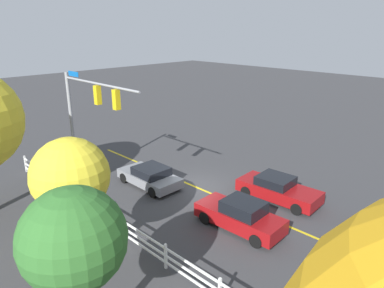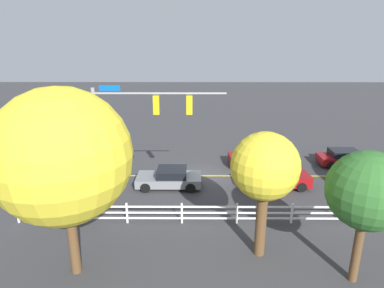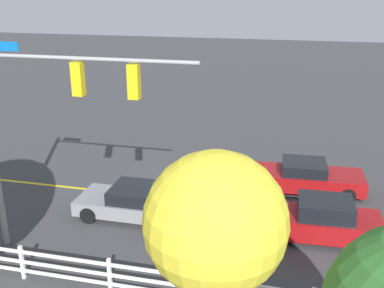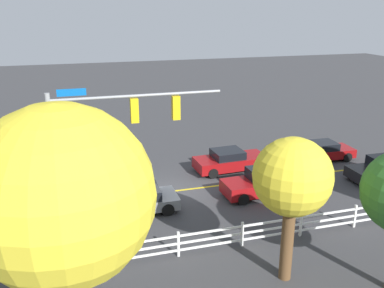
{
  "view_description": "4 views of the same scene",
  "coord_description": "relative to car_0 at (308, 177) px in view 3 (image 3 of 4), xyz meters",
  "views": [
    {
      "loc": [
        -13.89,
        14.36,
        9.47
      ],
      "look_at": [
        0.18,
        0.27,
        2.85
      ],
      "focal_mm": 33.39,
      "sensor_mm": 36.0,
      "label": 1
    },
    {
      "loc": [
        0.72,
        21.54,
        9.08
      ],
      "look_at": [
        0.82,
        1.45,
        2.85
      ],
      "focal_mm": 30.22,
      "sensor_mm": 36.0,
      "label": 2
    },
    {
      "loc": [
        -3.61,
        16.73,
        8.65
      ],
      "look_at": [
        0.16,
        0.91,
        2.88
      ],
      "focal_mm": 42.26,
      "sensor_mm": 36.0,
      "label": 3
    },
    {
      "loc": [
        5.14,
        21.27,
        10.03
      ],
      "look_at": [
        -0.65,
        1.73,
        3.33
      ],
      "focal_mm": 39.18,
      "sensor_mm": 36.0,
      "label": 4
    }
  ],
  "objects": [
    {
      "name": "tree_2",
      "position": [
        2.09,
        11.12,
        3.5
      ],
      "size": [
        2.89,
        2.89,
        5.69
      ],
      "color": "brown",
      "rests_on": "ground_plane"
    },
    {
      "name": "lane_center_stripe",
      "position": [
        0.34,
        2.11,
        -0.66
      ],
      "size": [
        28.0,
        0.16,
        0.01
      ],
      "primitive_type": "cube",
      "color": "gold",
      "rests_on": "ground_plane"
    },
    {
      "name": "car_0",
      "position": [
        0.0,
        0.0,
        0.0
      ],
      "size": [
        4.73,
        2.16,
        1.38
      ],
      "rotation": [
        0.0,
        0.0,
        3.19
      ],
      "color": "maroon",
      "rests_on": "ground_plane"
    },
    {
      "name": "car_4",
      "position": [
        6.64,
        3.94,
        -0.04
      ],
      "size": [
        4.23,
        2.04,
        1.27
      ],
      "rotation": [
        0.0,
        0.0,
        -0.0
      ],
      "color": "slate",
      "rests_on": "ground_plane"
    },
    {
      "name": "ground_plane",
      "position": [
        4.34,
        2.11,
        -0.66
      ],
      "size": [
        120.0,
        120.0,
        0.0
      ],
      "primitive_type": "plane",
      "color": "#38383A"
    },
    {
      "name": "car_2",
      "position": [
        -0.38,
        3.96,
        0.06
      ],
      "size": [
        4.49,
        1.96,
        1.53
      ],
      "rotation": [
        0.0,
        0.0,
        0.04
      ],
      "color": "maroon",
      "rests_on": "ground_plane"
    },
    {
      "name": "signal_assembly",
      "position": [
        8.25,
        6.86,
        4.29
      ],
      "size": [
        7.05,
        0.38,
        7.04
      ],
      "color": "gray",
      "rests_on": "ground_plane"
    }
  ]
}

